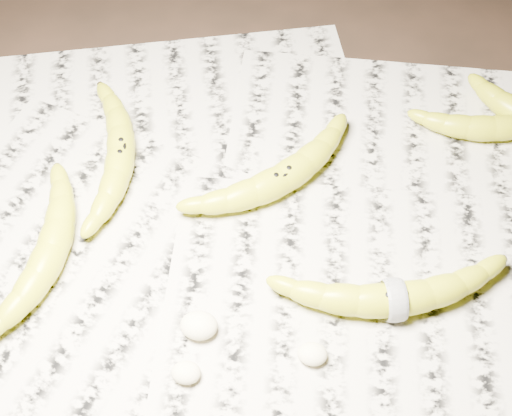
# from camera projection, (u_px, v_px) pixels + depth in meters

# --- Properties ---
(ground) EXTENTS (3.00, 3.00, 0.00)m
(ground) POSITION_uv_depth(u_px,v_px,m) (277.00, 240.00, 0.79)
(ground) COLOR black
(ground) RESTS_ON ground
(newspaper_patch) EXTENTS (0.90, 0.70, 0.01)m
(newspaper_patch) POSITION_uv_depth(u_px,v_px,m) (276.00, 236.00, 0.79)
(newspaper_patch) COLOR #BCB5A1
(newspaper_patch) RESTS_ON ground
(banana_left_a) EXTENTS (0.08, 0.20, 0.03)m
(banana_left_a) POSITION_uv_depth(u_px,v_px,m) (120.00, 152.00, 0.83)
(banana_left_a) COLOR #B3B616
(banana_left_a) RESTS_ON newspaper_patch
(banana_left_b) EXTENTS (0.07, 0.19, 0.04)m
(banana_left_b) POSITION_uv_depth(u_px,v_px,m) (50.00, 249.00, 0.75)
(banana_left_b) COLOR #B3B616
(banana_left_b) RESTS_ON newspaper_patch
(banana_center) EXTENTS (0.19, 0.18, 0.04)m
(banana_center) POSITION_uv_depth(u_px,v_px,m) (281.00, 177.00, 0.80)
(banana_center) COLOR #B3B616
(banana_center) RESTS_ON newspaper_patch
(banana_taped) EXTENTS (0.22, 0.10, 0.04)m
(banana_taped) POSITION_uv_depth(u_px,v_px,m) (394.00, 298.00, 0.72)
(banana_taped) COLOR #B3B616
(banana_taped) RESTS_ON newspaper_patch
(banana_upper_a) EXTENTS (0.17, 0.07, 0.03)m
(banana_upper_a) POSITION_uv_depth(u_px,v_px,m) (493.00, 126.00, 0.85)
(banana_upper_a) COLOR #B3B616
(banana_upper_a) RESTS_ON newspaper_patch
(measuring_tape) EXTENTS (0.01, 0.05, 0.05)m
(measuring_tape) POSITION_uv_depth(u_px,v_px,m) (394.00, 298.00, 0.72)
(measuring_tape) COLOR white
(measuring_tape) RESTS_ON newspaper_patch
(flesh_chunk_a) EXTENTS (0.04, 0.03, 0.02)m
(flesh_chunk_a) POSITION_uv_depth(u_px,v_px,m) (199.00, 324.00, 0.71)
(flesh_chunk_a) COLOR beige
(flesh_chunk_a) RESTS_ON newspaper_patch
(flesh_chunk_b) EXTENTS (0.03, 0.02, 0.02)m
(flesh_chunk_b) POSITION_uv_depth(u_px,v_px,m) (186.00, 371.00, 0.68)
(flesh_chunk_b) COLOR beige
(flesh_chunk_b) RESTS_ON newspaper_patch
(flesh_chunk_c) EXTENTS (0.03, 0.02, 0.02)m
(flesh_chunk_c) POSITION_uv_depth(u_px,v_px,m) (313.00, 352.00, 0.69)
(flesh_chunk_c) COLOR beige
(flesh_chunk_c) RESTS_ON newspaper_patch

